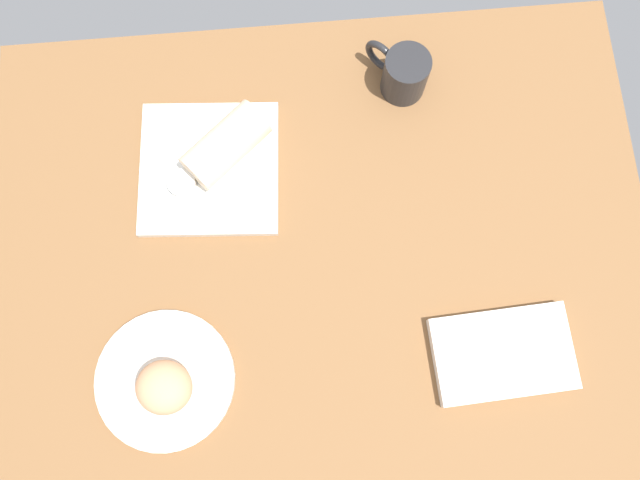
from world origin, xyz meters
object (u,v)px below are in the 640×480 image
object	(u,v)px
breakfast_wrap	(226,145)
coffee_mug	(403,73)
scone_pastry	(164,387)
sauce_cup	(182,184)
round_plate	(165,380)
book_stack	(502,354)
square_plate	(209,169)

from	to	relation	value
breakfast_wrap	coffee_mug	bearing A→B (deg)	-111.13
scone_pastry	sauce_cup	xyz separation A→B (cm)	(3.51, 32.95, -1.88)
sauce_cup	breakfast_wrap	distance (cm)	9.79
coffee_mug	sauce_cup	bearing A→B (deg)	-157.61
round_plate	sauce_cup	distance (cm)	32.10
round_plate	book_stack	xyz separation A→B (cm)	(53.79, -0.44, 0.60)
book_stack	breakfast_wrap	bearing A→B (deg)	138.05
round_plate	scone_pastry	world-z (taller)	scone_pastry
scone_pastry	sauce_cup	world-z (taller)	scone_pastry
round_plate	book_stack	world-z (taller)	book_stack
coffee_mug	round_plate	bearing A→B (deg)	-131.98
scone_pastry	breakfast_wrap	world-z (taller)	breakfast_wrap
sauce_cup	square_plate	bearing A→B (deg)	33.43
square_plate	book_stack	bearing A→B (deg)	-37.85
round_plate	breakfast_wrap	bearing A→B (deg)	71.85
square_plate	sauce_cup	size ratio (longest dim) A/B	5.04
scone_pastry	coffee_mug	world-z (taller)	coffee_mug
scone_pastry	square_plate	distance (cm)	36.91
square_plate	coffee_mug	size ratio (longest dim) A/B	2.24
round_plate	sauce_cup	world-z (taller)	sauce_cup
sauce_cup	book_stack	distance (cm)	59.14
round_plate	scone_pastry	bearing A→B (deg)	-59.78
square_plate	coffee_mug	distance (cm)	36.93
coffee_mug	breakfast_wrap	bearing A→B (deg)	-160.80
book_stack	coffee_mug	size ratio (longest dim) A/B	2.15
sauce_cup	coffee_mug	world-z (taller)	coffee_mug
sauce_cup	book_stack	size ratio (longest dim) A/B	0.21
scone_pastry	breakfast_wrap	distance (cm)	39.86
round_plate	book_stack	bearing A→B (deg)	-0.47
sauce_cup	coffee_mug	xyz separation A→B (cm)	(38.74, 15.96, 1.88)
round_plate	scone_pastry	xyz separation A→B (cm)	(0.69, -1.19, 3.88)
square_plate	sauce_cup	distance (cm)	5.61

